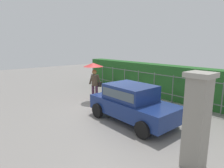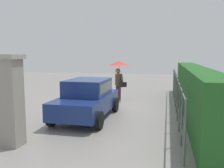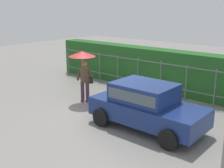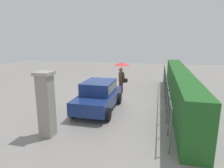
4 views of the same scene
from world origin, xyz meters
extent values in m
plane|color=gray|center=(0.00, 0.00, 0.00)|extent=(40.00, 40.00, 0.00)
cube|color=navy|center=(1.54, -0.19, 0.58)|extent=(3.71, 1.65, 0.60)
cube|color=navy|center=(1.39, -0.19, 1.18)|extent=(1.91, 1.45, 0.60)
cube|color=#4C5B66|center=(1.39, -0.19, 1.20)|extent=(1.75, 1.47, 0.33)
cylinder|color=black|center=(2.78, 0.66, 0.30)|extent=(0.60, 0.18, 0.60)
cylinder|color=black|center=(2.79, -1.02, 0.30)|extent=(0.60, 0.18, 0.60)
cylinder|color=black|center=(0.28, 0.65, 0.30)|extent=(0.60, 0.18, 0.60)
cylinder|color=black|center=(0.29, -1.03, 0.30)|extent=(0.60, 0.18, 0.60)
cube|color=red|center=(-0.33, 0.36, 0.73)|extent=(0.06, 0.20, 0.16)
cube|color=red|center=(-0.32, -0.74, 0.73)|extent=(0.06, 0.20, 0.16)
cylinder|color=#47283D|center=(-1.92, 0.26, 0.43)|extent=(0.15, 0.15, 0.86)
cylinder|color=#47283D|center=(-1.78, 0.40, 0.43)|extent=(0.15, 0.15, 0.86)
cube|color=white|center=(-1.97, 0.31, 0.04)|extent=(0.26, 0.10, 0.08)
cube|color=white|center=(-1.82, 0.45, 0.04)|extent=(0.26, 0.10, 0.08)
cylinder|color=#473828|center=(-1.85, 0.33, 1.15)|extent=(0.34, 0.34, 0.58)
sphere|color=#DBAD89|center=(-1.85, 0.33, 1.58)|extent=(0.22, 0.22, 0.22)
sphere|color=olive|center=(-1.83, 0.31, 1.60)|extent=(0.25, 0.25, 0.25)
cylinder|color=#473828|center=(-2.07, 0.24, 1.18)|extent=(0.22, 0.22, 0.56)
cylinder|color=#473828|center=(-1.75, 0.55, 1.18)|extent=(0.22, 0.22, 0.56)
cylinder|color=#B2B2B7|center=(-1.98, 0.35, 1.50)|extent=(0.02, 0.02, 0.77)
cone|color=red|center=(-1.98, 0.35, 1.98)|extent=(1.07, 1.07, 0.21)
cube|color=black|center=(-1.75, 0.60, 0.91)|extent=(0.35, 0.35, 0.24)
cube|color=gray|center=(4.61, -1.19, 1.15)|extent=(0.48, 0.48, 2.30)
cube|color=#9E998E|center=(4.61, -1.19, 2.36)|extent=(0.60, 0.60, 0.12)
cylinder|color=#59605B|center=(-6.09, 3.18, 0.75)|extent=(0.05, 0.05, 1.50)
cylinder|color=#59605B|center=(-4.88, 3.18, 0.75)|extent=(0.05, 0.05, 1.50)
cylinder|color=#59605B|center=(-3.67, 3.18, 0.75)|extent=(0.05, 0.05, 1.50)
cylinder|color=#59605B|center=(-2.46, 3.18, 0.75)|extent=(0.05, 0.05, 1.50)
cylinder|color=#59605B|center=(-1.25, 3.18, 0.75)|extent=(0.05, 0.05, 1.50)
cylinder|color=#59605B|center=(-0.04, 3.18, 0.75)|extent=(0.05, 0.05, 1.50)
cylinder|color=#59605B|center=(1.18, 3.18, 0.75)|extent=(0.05, 0.05, 1.50)
cylinder|color=#59605B|center=(2.39, 3.18, 0.75)|extent=(0.05, 0.05, 1.50)
cylinder|color=#59605B|center=(3.60, 3.18, 0.75)|extent=(0.05, 0.05, 1.50)
cylinder|color=#59605B|center=(4.81, 3.18, 0.75)|extent=(0.05, 0.05, 1.50)
cube|color=#59605B|center=(-0.64, 3.18, 1.42)|extent=(10.90, 0.03, 0.04)
cube|color=#59605B|center=(-0.64, 3.18, 0.45)|extent=(10.90, 0.03, 0.04)
cube|color=#235B23|center=(-0.64, 3.89, 0.95)|extent=(11.90, 0.90, 1.90)
camera|label=1|loc=(6.64, -5.57, 3.03)|focal=30.86mm
camera|label=2|loc=(9.92, 2.78, 2.41)|focal=37.91mm
camera|label=3|loc=(6.25, -7.47, 3.86)|focal=46.01mm
camera|label=4|loc=(10.62, 2.72, 3.50)|focal=31.37mm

